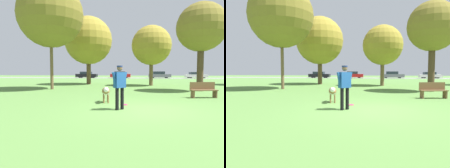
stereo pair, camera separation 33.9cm
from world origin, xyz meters
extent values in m
plane|color=#56843D|center=(0.00, 0.00, 0.00)|extent=(120.00, 120.00, 0.00)
cube|color=gray|center=(0.00, 35.29, 0.01)|extent=(120.00, 6.00, 0.01)
cylinder|color=black|center=(-0.85, 0.01, 0.41)|extent=(0.18, 0.18, 0.82)
cylinder|color=black|center=(-1.03, -0.16, 0.41)|extent=(0.18, 0.18, 0.82)
cube|color=#1E4C93|center=(-0.94, -0.08, 1.11)|extent=(0.47, 0.46, 0.58)
cylinder|color=#1E4C93|center=(-0.76, 0.09, 1.11)|extent=(0.21, 0.21, 0.58)
cylinder|color=#1E4C93|center=(-1.12, -0.24, 1.11)|extent=(0.21, 0.21, 0.58)
sphere|color=brown|center=(-0.94, -0.08, 1.53)|extent=(0.29, 0.29, 0.20)
cylinder|color=navy|center=(-0.94, -0.08, 1.60)|extent=(0.30, 0.30, 0.06)
ellipsoid|color=olive|center=(-1.67, 1.60, 0.52)|extent=(0.46, 0.76, 0.35)
ellipsoid|color=white|center=(-1.64, 1.41, 0.46)|extent=(0.27, 0.23, 0.19)
sphere|color=white|center=(-1.60, 1.17, 0.62)|extent=(0.25, 0.25, 0.22)
cylinder|color=olive|center=(-1.54, 1.40, 0.17)|extent=(0.08, 0.08, 0.35)
cylinder|color=olive|center=(-1.73, 1.37, 0.17)|extent=(0.08, 0.08, 0.35)
cylinder|color=olive|center=(-1.61, 1.83, 0.17)|extent=(0.08, 0.08, 0.35)
cylinder|color=olive|center=(-1.80, 1.80, 0.17)|extent=(0.08, 0.08, 0.35)
cylinder|color=olive|center=(-1.74, 2.04, 0.58)|extent=(0.08, 0.23, 0.20)
cylinder|color=#E52366|center=(-0.78, 0.99, 0.01)|extent=(0.25, 0.25, 0.02)
torus|color=#E52366|center=(-0.78, 0.99, 0.01)|extent=(0.25, 0.25, 0.02)
cylinder|color=brown|center=(-5.16, 14.28, 1.42)|extent=(0.48, 0.48, 2.84)
sphere|color=olive|center=(-5.16, 14.28, 4.78)|extent=(5.18, 5.18, 5.18)
cylinder|color=brown|center=(-6.74, 7.83, 1.95)|extent=(0.24, 0.24, 3.91)
sphere|color=olive|center=(-6.74, 7.83, 5.80)|extent=(5.05, 5.05, 5.05)
cylinder|color=#4C3826|center=(4.43, 7.49, 1.63)|extent=(0.45, 0.45, 3.26)
sphere|color=olive|center=(4.43, 7.49, 4.56)|extent=(3.46, 3.46, 3.46)
cylinder|color=brown|center=(1.48, 12.76, 1.26)|extent=(0.37, 0.37, 2.52)
sphere|color=olive|center=(1.48, 12.76, 3.99)|extent=(3.90, 3.90, 3.90)
cube|color=black|center=(-10.08, 35.28, 0.52)|extent=(4.65, 2.01, 0.65)
cube|color=#232D38|center=(-10.21, 35.28, 1.10)|extent=(2.45, 1.66, 0.50)
cylinder|color=black|center=(-8.67, 35.98, 0.29)|extent=(0.58, 0.23, 0.57)
cylinder|color=black|center=(-8.74, 34.43, 0.29)|extent=(0.58, 0.23, 0.57)
cylinder|color=black|center=(-11.41, 36.12, 0.29)|extent=(0.58, 0.23, 0.57)
cylinder|color=black|center=(-11.48, 34.57, 0.29)|extent=(0.58, 0.23, 0.57)
cube|color=red|center=(-2.71, 35.06, 0.53)|extent=(4.31, 1.82, 0.65)
cube|color=#232D38|center=(-2.84, 35.06, 1.12)|extent=(2.25, 1.54, 0.53)
cylinder|color=black|center=(-1.41, 35.78, 0.30)|extent=(0.59, 0.21, 0.59)
cylinder|color=black|center=(-1.44, 34.28, 0.30)|extent=(0.59, 0.21, 0.59)
cylinder|color=black|center=(-3.98, 35.83, 0.30)|extent=(0.59, 0.21, 0.59)
cylinder|color=black|center=(-4.01, 34.33, 0.30)|extent=(0.59, 0.21, 0.59)
cube|color=slate|center=(5.46, 35.08, 0.52)|extent=(4.63, 1.97, 0.64)
cube|color=#232D38|center=(5.32, 35.09, 1.12)|extent=(2.43, 1.62, 0.55)
cylinder|color=black|center=(6.86, 35.78, 0.28)|extent=(0.58, 0.23, 0.57)
cylinder|color=black|center=(6.78, 34.25, 0.28)|extent=(0.58, 0.23, 0.57)
cylinder|color=black|center=(4.13, 35.90, 0.28)|extent=(0.58, 0.23, 0.57)
cylinder|color=black|center=(4.06, 34.38, 0.28)|extent=(0.58, 0.23, 0.57)
cube|color=white|center=(12.95, 35.50, 0.50)|extent=(4.29, 1.79, 0.55)
cube|color=#232D38|center=(12.82, 35.50, 1.02)|extent=(2.23, 1.53, 0.49)
cylinder|color=black|center=(14.24, 36.27, 0.32)|extent=(0.63, 0.20, 0.63)
cylinder|color=black|center=(14.24, 34.74, 0.32)|extent=(0.63, 0.20, 0.63)
cylinder|color=black|center=(11.66, 36.26, 0.32)|extent=(0.63, 0.20, 0.63)
cylinder|color=black|center=(11.67, 34.73, 0.32)|extent=(0.63, 0.20, 0.63)
cube|color=brown|center=(3.37, 3.64, 0.41)|extent=(1.45, 0.63, 0.05)
cube|color=brown|center=(3.34, 3.82, 0.64)|extent=(1.39, 0.29, 0.40)
cube|color=brown|center=(3.98, 3.75, 0.20)|extent=(0.12, 0.36, 0.39)
cube|color=brown|center=(2.76, 3.53, 0.20)|extent=(0.12, 0.36, 0.39)
camera|label=1|loc=(-0.54, -7.40, 1.42)|focal=32.00mm
camera|label=2|loc=(-0.20, -7.37, 1.42)|focal=32.00mm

